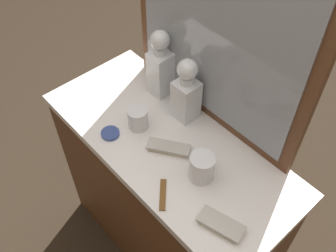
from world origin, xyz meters
TOP-DOWN VIEW (x-y plane):
  - ground_plane at (0.00, 0.00)m, footprint 6.00×6.00m
  - dresser at (0.00, 0.00)m, footprint 1.04×0.46m
  - dresser_mirror at (0.00, 0.21)m, footprint 0.77×0.03m
  - crystal_decanter_front at (-0.22, 0.15)m, footprint 0.08×0.08m
  - crystal_decanter_right at (-0.05, 0.14)m, footprint 0.08×0.08m
  - crystal_tumbler_center at (0.19, -0.02)m, footprint 0.09×0.09m
  - crystal_tumbler_front at (-0.13, -0.04)m, footprint 0.08×0.08m
  - silver_brush_front at (0.37, -0.11)m, footprint 0.16×0.10m
  - silver_brush_center at (0.04, -0.03)m, footprint 0.16×0.13m
  - porcelain_dish at (-0.16, -0.14)m, footprint 0.07×0.07m
  - tortoiseshell_comb at (0.16, -0.17)m, footprint 0.10×0.10m

SIDE VIEW (x-z plane):
  - ground_plane at x=0.00m, z-range 0.00..0.00m
  - dresser at x=0.00m, z-range 0.00..0.86m
  - tortoiseshell_comb at x=0.16m, z-range 0.85..0.86m
  - porcelain_dish at x=-0.16m, z-range 0.85..0.87m
  - silver_brush_center at x=0.04m, z-range 0.86..0.88m
  - silver_brush_front at x=0.37m, z-range 0.86..0.88m
  - crystal_tumbler_front at x=-0.13m, z-range 0.85..0.94m
  - crystal_tumbler_center at x=0.19m, z-range 0.85..0.95m
  - crystal_decanter_right at x=-0.05m, z-range 0.83..1.10m
  - crystal_decanter_front at x=-0.22m, z-range 0.83..1.12m
  - dresser_mirror at x=0.00m, z-range 0.85..1.56m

